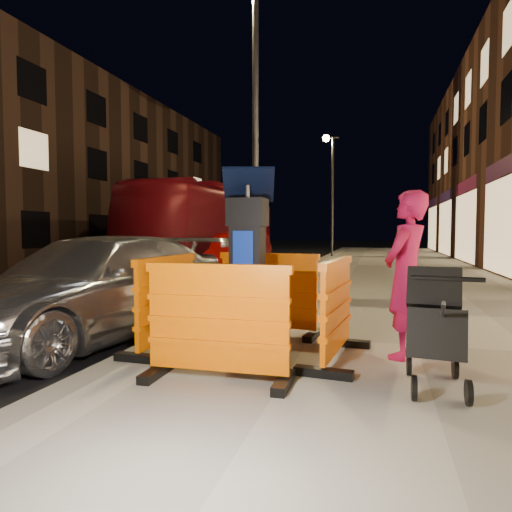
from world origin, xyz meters
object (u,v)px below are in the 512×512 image
(car_silver, at_px, (96,337))
(stroller, at_px, (437,330))
(car_red, at_px, (241,282))
(man, at_px, (406,275))
(barrier_bldgside, at_px, (337,310))
(barrier_front, at_px, (218,323))
(bus_doubledecker, at_px, (210,262))
(barrier_kerbside, at_px, (167,302))
(barrier_back, at_px, (268,294))
(parking_kiosk, at_px, (248,268))

(car_silver, height_order, stroller, stroller)
(car_red, height_order, man, man)
(barrier_bldgside, bearing_deg, man, -62.27)
(barrier_front, distance_m, bus_doubledecker, 17.26)
(barrier_bldgside, height_order, man, man)
(barrier_front, distance_m, car_silver, 3.08)
(man, xyz_separation_m, stroller, (0.20, -0.90, -0.38))
(car_red, xyz_separation_m, man, (4.12, -7.57, 1.02))
(barrier_kerbside, xyz_separation_m, stroller, (2.79, -0.62, -0.03))
(barrier_front, relative_size, barrier_kerbside, 1.00)
(barrier_back, relative_size, car_silver, 0.28)
(parking_kiosk, height_order, car_red, parking_kiosk)
(car_silver, bearing_deg, parking_kiosk, -8.31)
(bus_doubledecker, bearing_deg, barrier_front, -69.27)
(barrier_kerbside, distance_m, man, 2.63)
(barrier_kerbside, height_order, barrier_bldgside, same)
(barrier_kerbside, xyz_separation_m, car_red, (-1.53, 7.85, -0.67))
(barrier_front, relative_size, car_red, 0.32)
(barrier_bldgside, bearing_deg, bus_doubledecker, 31.23)
(barrier_front, distance_m, barrier_kerbside, 1.34)
(parking_kiosk, bearing_deg, barrier_front, -86.02)
(barrier_bldgside, xyz_separation_m, car_red, (-3.43, 7.85, -0.67))
(barrier_back, xyz_separation_m, stroller, (1.84, -1.57, -0.03))
(barrier_kerbside, relative_size, car_red, 0.32)
(barrier_back, bearing_deg, car_silver, -169.54)
(car_silver, height_order, man, man)
(barrier_front, bearing_deg, car_silver, 143.27)
(barrier_back, height_order, barrier_bldgside, same)
(man, bearing_deg, barrier_back, -85.58)
(barrier_front, bearing_deg, barrier_back, 88.98)
(car_red, distance_m, stroller, 9.53)
(barrier_back, relative_size, barrier_kerbside, 1.00)
(car_silver, relative_size, man, 2.76)
(barrier_back, xyz_separation_m, car_red, (-2.48, 6.90, -0.67))
(barrier_front, distance_m, barrier_back, 1.90)
(barrier_bldgside, xyz_separation_m, man, (0.69, 0.28, 0.35))
(barrier_kerbside, bearing_deg, barrier_front, -133.02)
(barrier_bldgside, bearing_deg, car_red, 29.60)
(stroller, bearing_deg, man, 109.32)
(stroller, bearing_deg, barrier_kerbside, 174.17)
(parking_kiosk, xyz_separation_m, bus_doubledecker, (-6.20, 15.15, -1.08))
(barrier_bldgside, height_order, bus_doubledecker, bus_doubledecker)
(barrier_kerbside, height_order, stroller, barrier_kerbside)
(barrier_back, height_order, stroller, barrier_back)
(bus_doubledecker, xyz_separation_m, stroller, (8.04, -15.77, 0.64))
(parking_kiosk, xyz_separation_m, car_silver, (-2.44, 0.80, -1.08))
(parking_kiosk, height_order, barrier_bldgside, parking_kiosk)
(barrier_kerbside, distance_m, barrier_bldgside, 1.90)
(car_red, bearing_deg, parking_kiosk, -81.32)
(barrier_back, bearing_deg, barrier_kerbside, -128.02)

